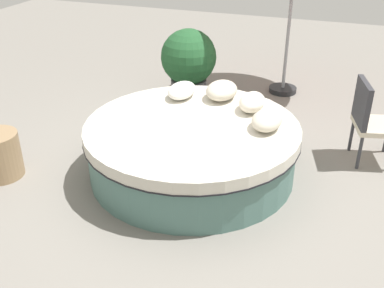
{
  "coord_description": "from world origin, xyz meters",
  "views": [
    {
      "loc": [
        -4.25,
        -1.52,
        2.79
      ],
      "look_at": [
        0.0,
        0.0,
        0.36
      ],
      "focal_mm": 43.15,
      "sensor_mm": 36.0,
      "label": 1
    }
  ],
  "objects_px": {
    "throw_pillow_0": "(267,120)",
    "patio_chair": "(370,117)",
    "throw_pillow_1": "(252,102)",
    "planter": "(189,62)",
    "round_bed": "(192,148)",
    "throw_pillow_2": "(222,90)",
    "throw_pillow_3": "(182,90)"
  },
  "relations": [
    {
      "from": "throw_pillow_0",
      "to": "patio_chair",
      "type": "distance_m",
      "value": 1.32
    },
    {
      "from": "patio_chair",
      "to": "planter",
      "type": "distance_m",
      "value": 2.75
    },
    {
      "from": "round_bed",
      "to": "patio_chair",
      "type": "distance_m",
      "value": 2.08
    },
    {
      "from": "patio_chair",
      "to": "planter",
      "type": "height_order",
      "value": "planter"
    },
    {
      "from": "round_bed",
      "to": "throw_pillow_0",
      "type": "height_order",
      "value": "throw_pillow_0"
    },
    {
      "from": "patio_chair",
      "to": "throw_pillow_0",
      "type": "bearing_deg",
      "value": -67.77
    },
    {
      "from": "throw_pillow_2",
      "to": "patio_chair",
      "type": "xyz_separation_m",
      "value": [
        0.15,
        -1.74,
        -0.15
      ]
    },
    {
      "from": "throw_pillow_0",
      "to": "patio_chair",
      "type": "height_order",
      "value": "patio_chair"
    },
    {
      "from": "throw_pillow_0",
      "to": "throw_pillow_3",
      "type": "bearing_deg",
      "value": 66.01
    },
    {
      "from": "patio_chair",
      "to": "planter",
      "type": "bearing_deg",
      "value": -125.13
    },
    {
      "from": "throw_pillow_2",
      "to": "throw_pillow_0",
      "type": "bearing_deg",
      "value": -132.75
    },
    {
      "from": "round_bed",
      "to": "planter",
      "type": "relative_size",
      "value": 2.11
    },
    {
      "from": "throw_pillow_1",
      "to": "patio_chair",
      "type": "bearing_deg",
      "value": -74.04
    },
    {
      "from": "throw_pillow_2",
      "to": "patio_chair",
      "type": "distance_m",
      "value": 1.75
    },
    {
      "from": "throw_pillow_0",
      "to": "throw_pillow_3",
      "type": "xyz_separation_m",
      "value": [
        0.52,
        1.16,
        -0.01
      ]
    },
    {
      "from": "throw_pillow_2",
      "to": "patio_chair",
      "type": "height_order",
      "value": "patio_chair"
    },
    {
      "from": "round_bed",
      "to": "throw_pillow_2",
      "type": "distance_m",
      "value": 0.91
    },
    {
      "from": "throw_pillow_0",
      "to": "throw_pillow_2",
      "type": "bearing_deg",
      "value": 47.25
    },
    {
      "from": "throw_pillow_1",
      "to": "throw_pillow_3",
      "type": "relative_size",
      "value": 0.91
    },
    {
      "from": "round_bed",
      "to": "patio_chair",
      "type": "xyz_separation_m",
      "value": [
        0.96,
        -1.83,
        0.25
      ]
    },
    {
      "from": "round_bed",
      "to": "throw_pillow_0",
      "type": "bearing_deg",
      "value": -76.94
    },
    {
      "from": "round_bed",
      "to": "throw_pillow_1",
      "type": "bearing_deg",
      "value": -41.73
    },
    {
      "from": "throw_pillow_0",
      "to": "throw_pillow_1",
      "type": "height_order",
      "value": "throw_pillow_1"
    },
    {
      "from": "round_bed",
      "to": "throw_pillow_1",
      "type": "height_order",
      "value": "throw_pillow_1"
    },
    {
      "from": "patio_chair",
      "to": "throw_pillow_2",
      "type": "bearing_deg",
      "value": -99.49
    },
    {
      "from": "planter",
      "to": "throw_pillow_0",
      "type": "bearing_deg",
      "value": -139.1
    },
    {
      "from": "patio_chair",
      "to": "throw_pillow_1",
      "type": "bearing_deg",
      "value": -88.39
    },
    {
      "from": "throw_pillow_0",
      "to": "throw_pillow_3",
      "type": "height_order",
      "value": "throw_pillow_0"
    },
    {
      "from": "throw_pillow_2",
      "to": "planter",
      "type": "xyz_separation_m",
      "value": [
        1.12,
        0.84,
        -0.09
      ]
    },
    {
      "from": "throw_pillow_0",
      "to": "planter",
      "type": "xyz_separation_m",
      "value": [
        1.76,
        1.52,
        -0.07
      ]
    },
    {
      "from": "patio_chair",
      "to": "throw_pillow_3",
      "type": "bearing_deg",
      "value": -97.52
    },
    {
      "from": "throw_pillow_2",
      "to": "throw_pillow_1",
      "type": "bearing_deg",
      "value": -117.6
    }
  ]
}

